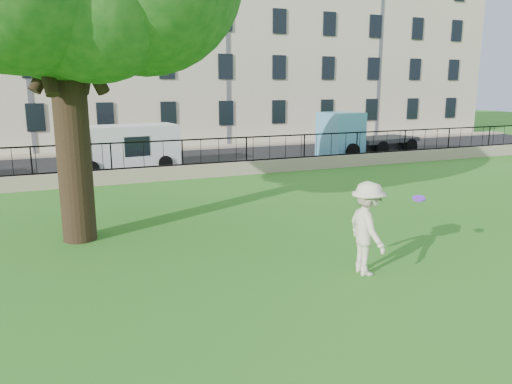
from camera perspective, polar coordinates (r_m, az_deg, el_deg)
name	(u,v)px	position (r m, az deg, el deg)	size (l,w,h in m)	color
ground	(324,271)	(11.30, 7.82, -8.91)	(120.00, 120.00, 0.00)	#2B741B
retaining_wall	(183,172)	(22.04, -8.35, 2.27)	(50.00, 0.40, 0.60)	tan
iron_railing	(182,153)	(21.91, -8.41, 4.46)	(50.00, 0.05, 1.13)	black
street	(160,163)	(26.60, -10.95, 3.22)	(60.00, 9.00, 0.01)	black
sidewalk	(141,151)	(31.65, -12.98, 4.64)	(60.00, 1.40, 0.12)	tan
building_row	(121,42)	(37.10, -15.15, 16.22)	(56.40, 10.40, 13.80)	beige
man	(367,229)	(10.99, 12.61, -4.09)	(1.32, 0.76, 2.04)	beige
frisbee	(419,198)	(11.26, 18.11, -0.70)	(0.27, 0.27, 0.03)	#7227DF
white_van	(123,148)	(24.84, -14.92, 4.89)	(5.10, 1.99, 2.14)	silver
blue_truck	(367,133)	(29.92, 12.60, 6.55)	(6.02, 2.14, 2.52)	#56A4C9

